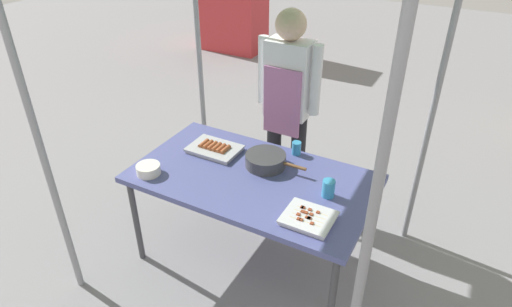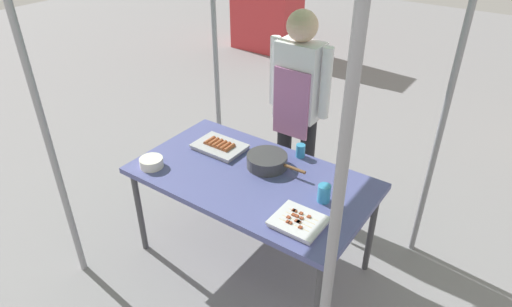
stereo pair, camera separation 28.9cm
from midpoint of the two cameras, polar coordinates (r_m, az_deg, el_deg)
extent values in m
plane|color=slate|center=(3.42, 1.99, -13.38)|extent=(18.00, 18.00, 0.00)
cube|color=#4C518C|center=(2.95, 2.25, -3.32)|extent=(1.60, 0.90, 0.04)
cylinder|color=#3F3F44|center=(3.34, -12.46, -7.46)|extent=(0.04, 0.04, 0.71)
cylinder|color=#3F3F44|center=(2.70, 11.19, -19.03)|extent=(0.04, 0.04, 0.71)
cylinder|color=#3F3F44|center=(3.78, -4.01, -1.49)|extent=(0.04, 0.04, 0.71)
cylinder|color=#3F3F44|center=(3.24, 17.23, -9.71)|extent=(0.04, 0.04, 0.71)
cylinder|color=gray|center=(2.86, -23.08, 2.55)|extent=(0.04, 0.04, 2.29)
cylinder|color=gray|center=(1.81, 14.23, -14.30)|extent=(0.04, 0.04, 2.29)
cylinder|color=gray|center=(3.84, -3.06, 12.25)|extent=(0.04, 0.04, 2.29)
cylinder|color=gray|center=(3.13, 25.67, 4.39)|extent=(0.04, 0.04, 2.29)
cube|color=#ADADB2|center=(3.23, -2.19, 0.71)|extent=(0.36, 0.25, 0.02)
cube|color=#ADADB2|center=(3.22, -2.20, 0.96)|extent=(0.37, 0.26, 0.01)
cylinder|color=#9E512D|center=(3.27, -3.50, 1.60)|extent=(0.03, 0.11, 0.03)
cylinder|color=#9E512D|center=(3.25, -2.99, 1.41)|extent=(0.03, 0.11, 0.03)
cylinder|color=#9E512D|center=(3.23, -2.46, 1.22)|extent=(0.03, 0.11, 0.03)
cylinder|color=#9E512D|center=(3.21, -1.94, 1.02)|extent=(0.03, 0.11, 0.03)
cylinder|color=#9E512D|center=(3.19, -1.40, 0.83)|extent=(0.03, 0.11, 0.03)
cylinder|color=#9E512D|center=(3.17, -0.86, 0.63)|extent=(0.03, 0.11, 0.03)
cube|color=silver|center=(2.57, 8.78, -8.97)|extent=(0.28, 0.24, 0.02)
cube|color=silver|center=(2.56, 8.81, -8.70)|extent=(0.29, 0.25, 0.01)
cylinder|color=tan|center=(2.52, 8.24, -9.30)|extent=(0.19, 0.01, 0.01)
cube|color=brown|center=(2.54, 7.45, -8.98)|extent=(0.02, 0.02, 0.02)
cube|color=brown|center=(2.53, 7.75, -9.10)|extent=(0.02, 0.02, 0.02)
cube|color=brown|center=(2.51, 9.09, -9.64)|extent=(0.02, 0.02, 0.02)
cylinder|color=tan|center=(2.55, 8.63, -8.85)|extent=(0.19, 0.01, 0.01)
cube|color=brown|center=(2.55, 8.57, -8.83)|extent=(0.02, 0.02, 0.02)
cube|color=brown|center=(2.57, 7.49, -8.40)|extent=(0.02, 0.02, 0.02)
cube|color=brown|center=(2.54, 8.86, -8.95)|extent=(0.02, 0.02, 0.02)
cube|color=brown|center=(2.54, 8.82, -8.93)|extent=(0.02, 0.02, 0.02)
cylinder|color=tan|center=(2.57, 9.00, -8.42)|extent=(0.19, 0.01, 0.01)
cube|color=brown|center=(2.58, 8.52, -8.23)|extent=(0.02, 0.02, 0.02)
cube|color=brown|center=(2.59, 8.09, -8.06)|extent=(0.02, 0.02, 0.02)
cube|color=brown|center=(2.57, 9.17, -8.48)|extent=(0.02, 0.02, 0.02)
cylinder|color=tan|center=(2.60, 9.37, -7.99)|extent=(0.19, 0.01, 0.01)
cube|color=brown|center=(2.62, 8.12, -7.50)|extent=(0.02, 0.02, 0.02)
cube|color=brown|center=(2.62, 8.26, -7.55)|extent=(0.02, 0.02, 0.02)
cube|color=brown|center=(2.59, 10.09, -8.27)|extent=(0.02, 0.02, 0.02)
cube|color=brown|center=(2.60, 9.07, -7.87)|extent=(0.02, 0.02, 0.02)
cylinder|color=#38383A|center=(3.02, 4.18, -1.04)|extent=(0.28, 0.28, 0.09)
cylinder|color=brown|center=(2.92, 7.88, -2.08)|extent=(0.16, 0.02, 0.02)
cylinder|color=#386B33|center=(3.00, 4.20, -0.48)|extent=(0.26, 0.26, 0.01)
cylinder|color=silver|center=(3.06, -10.79, -1.25)|extent=(0.16, 0.16, 0.07)
cylinder|color=#338CBF|center=(2.74, 11.83, -5.19)|extent=(0.08, 0.08, 0.11)
cylinder|color=#338CBF|center=(3.15, 8.41, 0.28)|extent=(0.07, 0.07, 0.10)
cylinder|color=black|center=(3.76, 5.82, -0.58)|extent=(0.12, 0.12, 0.85)
cylinder|color=black|center=(3.68, 8.78, -1.63)|extent=(0.12, 0.12, 0.85)
cube|color=white|center=(3.38, 8.11, 9.25)|extent=(0.34, 0.20, 0.60)
cube|color=#B26B9E|center=(3.35, 7.02, 6.31)|extent=(0.30, 0.02, 0.54)
cylinder|color=white|center=(3.47, 4.90, 10.56)|extent=(0.08, 0.08, 0.54)
cylinder|color=white|center=(3.29, 11.56, 8.80)|extent=(0.08, 0.08, 0.54)
sphere|color=#D8B293|center=(3.25, 8.67, 16.01)|extent=(0.23, 0.23, 0.23)
camera|label=1|loc=(0.14, -87.14, 1.77)|focal=30.88mm
camera|label=2|loc=(0.14, 92.86, -1.77)|focal=30.88mm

